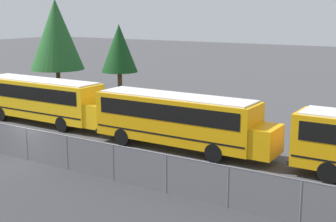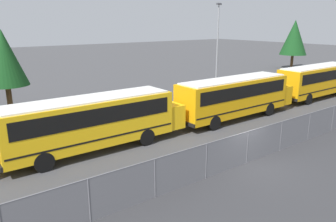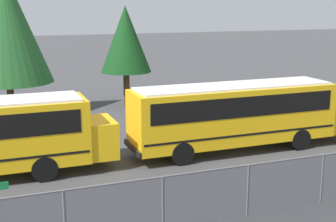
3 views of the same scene
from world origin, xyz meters
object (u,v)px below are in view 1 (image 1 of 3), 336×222
Objects in this scene: school_bus_2 at (43,98)px; tree_0 at (56,35)px; school_bus_3 at (179,118)px; tree_2 at (119,48)px.

tree_0 is at bearing 131.24° from school_bus_2.
tree_2 reaches higher than school_bus_3.
school_bus_3 is at bearing -1.98° from school_bus_2.
tree_2 is at bearing 3.45° from tree_0.
tree_0 is (-21.95, 11.91, 3.87)m from school_bus_3.
school_bus_2 is 1.22× the size of tree_0.
school_bus_3 is 25.27m from tree_0.
tree_2 is at bearing 100.62° from school_bus_2.
school_bus_2 is at bearing 178.02° from school_bus_3.
school_bus_3 is at bearing -28.47° from tree_0.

